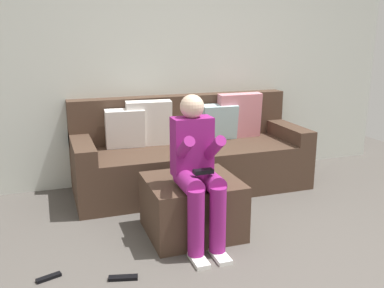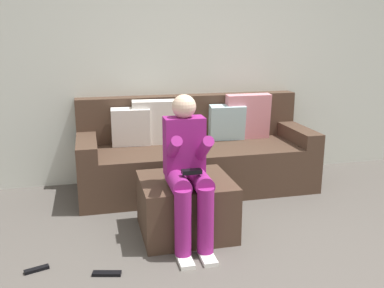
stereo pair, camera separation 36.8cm
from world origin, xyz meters
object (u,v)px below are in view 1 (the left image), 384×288
at_px(remote_by_storage_bin, 123,278).
at_px(remote_under_side_table, 49,278).
at_px(couch_sectional, 190,155).
at_px(person_seated, 198,170).
at_px(ottoman, 192,206).

height_order(remote_by_storage_bin, remote_under_side_table, same).
bearing_deg(remote_under_side_table, couch_sectional, 24.41).
distance_m(remote_by_storage_bin, remote_under_side_table, 0.48).
bearing_deg(couch_sectional, person_seated, -106.22).
bearing_deg(person_seated, couch_sectional, 73.78).
height_order(ottoman, person_seated, person_seated).
xyz_separation_m(couch_sectional, remote_by_storage_bin, (-0.97, -1.50, -0.33)).
bearing_deg(person_seated, remote_under_side_table, -173.16).
relative_size(person_seated, remote_under_side_table, 6.97).
height_order(person_seated, remote_by_storage_bin, person_seated).
xyz_separation_m(person_seated, remote_under_side_table, (-1.08, -0.13, -0.58)).
distance_m(couch_sectional, person_seated, 1.29).
xyz_separation_m(ottoman, remote_by_storage_bin, (-0.65, -0.50, -0.21)).
relative_size(couch_sectional, remote_under_side_table, 14.42).
height_order(ottoman, remote_under_side_table, ottoman).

